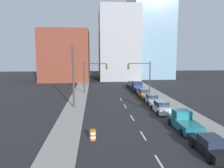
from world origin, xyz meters
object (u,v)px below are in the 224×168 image
object	(u,v)px
traffic_signal_left	(91,73)
pickup_truck_navy	(138,88)
traffic_signal_right	(144,72)
sedan_black	(211,146)
utility_pole_left_mid	(73,76)
pickup_truck_teal	(184,122)
sedan_silver	(152,99)
sedan_orange	(144,94)
sedan_brown	(132,85)
traffic_barrel	(93,135)
sedan_white	(161,107)

from	to	relation	value
traffic_signal_left	pickup_truck_navy	world-z (taller)	traffic_signal_left
traffic_signal_right	sedan_black	xyz separation A→B (m)	(-1.06, -28.08, -3.53)
sedan_black	utility_pole_left_mid	bearing A→B (deg)	127.00
utility_pole_left_mid	pickup_truck_teal	bearing A→B (deg)	-39.86
pickup_truck_teal	sedan_silver	distance (m)	12.10
pickup_truck_teal	sedan_orange	world-z (taller)	pickup_truck_teal
traffic_signal_right	sedan_silver	bearing A→B (deg)	-95.22
traffic_signal_left	pickup_truck_teal	world-z (taller)	traffic_signal_left
pickup_truck_navy	traffic_signal_right	bearing A→B (deg)	-54.31
utility_pole_left_mid	pickup_truck_navy	world-z (taller)	utility_pole_left_mid
pickup_truck_teal	sedan_black	bearing A→B (deg)	-92.19
traffic_signal_left	sedan_black	bearing A→B (deg)	-71.14
sedan_brown	sedan_silver	bearing A→B (deg)	-86.86
traffic_signal_right	utility_pole_left_mid	distance (m)	17.74
traffic_barrel	traffic_signal_right	bearing A→B (deg)	67.36
utility_pole_left_mid	pickup_truck_navy	xyz separation A→B (m)	(12.09, 13.19, -3.80)
traffic_signal_left	traffic_signal_right	distance (m)	10.65
traffic_signal_right	sedan_orange	world-z (taller)	traffic_signal_right
pickup_truck_teal	sedan_orange	distance (m)	17.29
traffic_signal_right	sedan_black	distance (m)	28.32
sedan_white	sedan_orange	xyz separation A→B (m)	(0.06, 10.55, -0.01)
utility_pole_left_mid	pickup_truck_teal	size ratio (longest dim) A/B	1.71
utility_pole_left_mid	sedan_brown	bearing A→B (deg)	58.61
sedan_silver	sedan_orange	xyz separation A→B (m)	(-0.09, 5.19, -0.00)
utility_pole_left_mid	sedan_black	world-z (taller)	utility_pole_left_mid
utility_pole_left_mid	sedan_orange	world-z (taller)	utility_pole_left_mid
sedan_silver	sedan_white	bearing A→B (deg)	-89.35
sedan_black	sedan_brown	distance (m)	35.53
pickup_truck_teal	sedan_white	size ratio (longest dim) A/B	1.14
traffic_signal_left	utility_pole_left_mid	distance (m)	12.32
pickup_truck_teal	sedan_white	bearing A→B (deg)	93.11
pickup_truck_teal	sedan_orange	bearing A→B (deg)	91.35
pickup_truck_teal	sedan_silver	xyz separation A→B (m)	(-0.15, 12.10, -0.08)
utility_pole_left_mid	traffic_signal_right	bearing A→B (deg)	42.98
pickup_truck_teal	sedan_white	world-z (taller)	pickup_truck_teal
sedan_orange	pickup_truck_navy	distance (m)	6.08
traffic_signal_right	sedan_orange	size ratio (longest dim) A/B	1.51
traffic_signal_left	sedan_orange	bearing A→B (deg)	-27.32
traffic_signal_right	pickup_truck_navy	xyz separation A→B (m)	(-0.88, 1.10, -3.33)
traffic_barrel	pickup_truck_navy	distance (m)	27.18
traffic_signal_right	sedan_silver	xyz separation A→B (m)	(-0.93, -10.16, -3.49)
traffic_signal_left	traffic_barrel	world-z (taller)	traffic_signal_left
traffic_signal_right	utility_pole_left_mid	size ratio (longest dim) A/B	0.71
sedan_silver	pickup_truck_navy	world-z (taller)	pickup_truck_navy
pickup_truck_teal	sedan_orange	size ratio (longest dim) A/B	1.25
traffic_signal_right	sedan_black	size ratio (longest dim) A/B	1.46
sedan_white	pickup_truck_navy	size ratio (longest dim) A/B	0.78
sedan_orange	sedan_brown	size ratio (longest dim) A/B	0.87
sedan_orange	sedan_black	bearing A→B (deg)	-90.48
sedan_black	sedan_brown	bearing A→B (deg)	90.30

